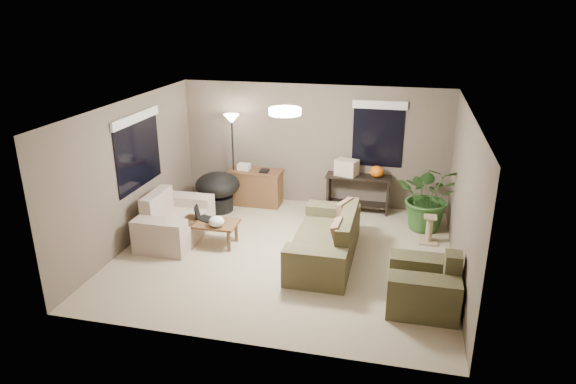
% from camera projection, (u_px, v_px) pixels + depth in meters
% --- Properties ---
extents(room_shell, '(5.50, 5.50, 5.50)m').
position_uv_depth(room_shell, '(285.00, 185.00, 8.27)').
color(room_shell, '#C4B591').
rests_on(room_shell, ground).
extents(main_sofa, '(0.95, 2.20, 0.85)m').
position_uv_depth(main_sofa, '(327.00, 242.00, 8.45)').
color(main_sofa, '#48442B').
rests_on(main_sofa, ground).
extents(throw_pillows, '(0.38, 1.38, 0.47)m').
position_uv_depth(throw_pillows, '(344.00, 224.00, 8.27)').
color(throw_pillows, '#8C7251').
rests_on(throw_pillows, main_sofa).
extents(loveseat, '(0.90, 1.60, 0.85)m').
position_uv_depth(loveseat, '(174.00, 223.00, 9.21)').
color(loveseat, beige).
rests_on(loveseat, ground).
extents(armchair, '(0.95, 1.00, 0.85)m').
position_uv_depth(armchair, '(424.00, 287.00, 7.12)').
color(armchair, '#48462B').
rests_on(armchair, ground).
extents(coffee_table, '(1.00, 0.55, 0.42)m').
position_uv_depth(coffee_table, '(209.00, 225.00, 8.95)').
color(coffee_table, brown).
rests_on(coffee_table, ground).
extents(laptop, '(0.41, 0.35, 0.24)m').
position_uv_depth(laptop, '(202.00, 216.00, 9.04)').
color(laptop, black).
rests_on(laptop, coffee_table).
extents(plastic_bag, '(0.28, 0.25, 0.19)m').
position_uv_depth(plastic_bag, '(217.00, 221.00, 8.72)').
color(plastic_bag, white).
rests_on(plastic_bag, coffee_table).
extents(desk, '(1.10, 0.50, 0.75)m').
position_uv_depth(desk, '(256.00, 187.00, 10.74)').
color(desk, brown).
rests_on(desk, ground).
extents(desk_papers, '(0.67, 0.27, 0.12)m').
position_uv_depth(desk_papers, '(248.00, 168.00, 10.62)').
color(desk_papers, silver).
rests_on(desk_papers, desk).
extents(console_table, '(1.30, 0.40, 0.75)m').
position_uv_depth(console_table, '(358.00, 191.00, 10.38)').
color(console_table, black).
rests_on(console_table, ground).
extents(pumpkin, '(0.33, 0.33, 0.23)m').
position_uv_depth(pumpkin, '(377.00, 172.00, 10.16)').
color(pumpkin, orange).
rests_on(pumpkin, console_table).
extents(cardboard_box, '(0.50, 0.43, 0.32)m').
position_uv_depth(cardboard_box, '(347.00, 168.00, 10.27)').
color(cardboard_box, beige).
rests_on(cardboard_box, console_table).
extents(papasan_chair, '(1.13, 1.13, 0.80)m').
position_uv_depth(papasan_chair, '(218.00, 189.00, 10.40)').
color(papasan_chair, black).
rests_on(papasan_chair, ground).
extents(floor_lamp, '(0.32, 0.32, 1.91)m').
position_uv_depth(floor_lamp, '(232.00, 130.00, 10.37)').
color(floor_lamp, black).
rests_on(floor_lamp, ground).
extents(ceiling_fixture, '(0.50, 0.50, 0.10)m').
position_uv_depth(ceiling_fixture, '(285.00, 111.00, 7.86)').
color(ceiling_fixture, white).
rests_on(ceiling_fixture, room_shell).
extents(houseplant, '(1.17, 1.30, 1.01)m').
position_uv_depth(houseplant, '(429.00, 203.00, 9.52)').
color(houseplant, '#2D5923').
rests_on(houseplant, ground).
extents(cat_scratching_post, '(0.32, 0.32, 0.50)m').
position_uv_depth(cat_scratching_post, '(429.00, 231.00, 9.06)').
color(cat_scratching_post, tan).
rests_on(cat_scratching_post, ground).
extents(window_left, '(0.05, 1.56, 1.33)m').
position_uv_depth(window_left, '(137.00, 138.00, 8.95)').
color(window_left, black).
rests_on(window_left, room_shell).
extents(window_back, '(1.06, 0.05, 1.33)m').
position_uv_depth(window_back, '(379.00, 123.00, 10.07)').
color(window_back, black).
rests_on(window_back, room_shell).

